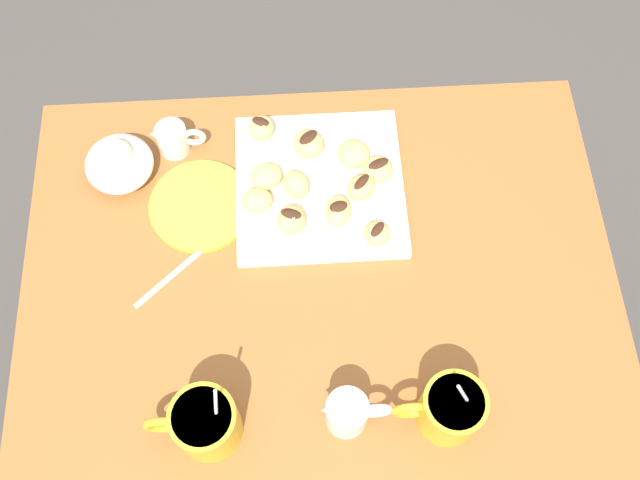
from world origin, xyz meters
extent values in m
plane|color=#423D38|center=(0.00, 0.00, 0.00)|extent=(8.00, 8.00, 0.00)
cube|color=#935628|center=(0.00, 0.00, 0.68)|extent=(0.93, 0.69, 0.04)
cube|color=#935628|center=(-0.41, -0.28, 0.33)|extent=(0.07, 0.07, 0.67)
cube|color=#935628|center=(0.41, -0.28, 0.33)|extent=(0.07, 0.07, 0.67)
cube|color=#935628|center=(-0.41, 0.28, 0.33)|extent=(0.07, 0.07, 0.67)
cube|color=silver|center=(-0.01, -0.15, 0.71)|extent=(0.27, 0.27, 0.02)
cylinder|color=gold|center=(-0.17, 0.24, 0.75)|extent=(0.09, 0.09, 0.09)
torus|color=gold|center=(-0.11, 0.24, 0.75)|extent=(0.06, 0.01, 0.06)
cylinder|color=#331E11|center=(-0.17, 0.24, 0.79)|extent=(0.08, 0.08, 0.01)
cylinder|color=silver|center=(-0.19, 0.24, 0.78)|extent=(0.05, 0.02, 0.12)
cylinder|color=gold|center=(0.17, 0.24, 0.75)|extent=(0.09, 0.09, 0.09)
torus|color=gold|center=(0.23, 0.24, 0.75)|extent=(0.06, 0.01, 0.06)
cylinder|color=#331E11|center=(0.17, 0.24, 0.79)|extent=(0.08, 0.08, 0.01)
cylinder|color=silver|center=(0.15, 0.24, 0.79)|extent=(0.02, 0.05, 0.12)
cylinder|color=silver|center=(-0.02, 0.23, 0.74)|extent=(0.06, 0.06, 0.07)
cone|color=silver|center=(0.00, 0.23, 0.76)|extent=(0.02, 0.02, 0.02)
torus|color=silver|center=(-0.06, 0.23, 0.74)|extent=(0.05, 0.01, 0.05)
cylinder|color=white|center=(-0.02, 0.23, 0.77)|extent=(0.05, 0.05, 0.01)
ellipsoid|color=silver|center=(0.32, -0.20, 0.73)|extent=(0.11, 0.11, 0.06)
sphere|color=#F4E5B2|center=(0.32, -0.20, 0.76)|extent=(0.06, 0.06, 0.06)
ellipsoid|color=green|center=(0.33, -0.20, 0.77)|extent=(0.02, 0.03, 0.01)
cylinder|color=silver|center=(0.23, -0.24, 0.73)|extent=(0.05, 0.05, 0.05)
cone|color=silver|center=(0.26, -0.24, 0.75)|extent=(0.02, 0.02, 0.02)
torus|color=silver|center=(0.20, -0.24, 0.73)|extent=(0.04, 0.01, 0.04)
cylinder|color=#381E11|center=(0.23, -0.24, 0.75)|extent=(0.04, 0.04, 0.01)
cylinder|color=#9EC633|center=(0.19, -0.13, 0.71)|extent=(0.17, 0.17, 0.01)
cube|color=silver|center=(0.23, -0.01, 0.71)|extent=(0.12, 0.11, 0.00)
ellipsoid|color=silver|center=(0.17, -0.06, 0.71)|extent=(0.03, 0.02, 0.01)
ellipsoid|color=#E5B260|center=(0.09, -0.12, 0.73)|extent=(0.05, 0.05, 0.03)
ellipsoid|color=#E5B260|center=(-0.07, -0.19, 0.73)|extent=(0.06, 0.06, 0.03)
ellipsoid|color=#E5B260|center=(0.01, -0.22, 0.74)|extent=(0.07, 0.07, 0.04)
ellipsoid|color=#381E11|center=(0.01, -0.22, 0.76)|extent=(0.04, 0.04, 0.00)
ellipsoid|color=#E5B260|center=(-0.04, -0.09, 0.73)|extent=(0.05, 0.06, 0.03)
ellipsoid|color=#381E11|center=(-0.04, -0.09, 0.75)|extent=(0.03, 0.03, 0.00)
ellipsoid|color=#E5B260|center=(0.08, -0.16, 0.73)|extent=(0.07, 0.07, 0.03)
ellipsoid|color=#E5B260|center=(0.08, -0.25, 0.74)|extent=(0.06, 0.06, 0.04)
ellipsoid|color=#381E11|center=(0.08, -0.25, 0.76)|extent=(0.03, 0.03, 0.00)
ellipsoid|color=#E5B260|center=(-0.09, -0.05, 0.73)|extent=(0.06, 0.06, 0.03)
ellipsoid|color=#381E11|center=(-0.09, -0.05, 0.75)|extent=(0.03, 0.03, 0.00)
ellipsoid|color=#E5B260|center=(-0.07, -0.13, 0.74)|extent=(0.06, 0.06, 0.04)
ellipsoid|color=#381E11|center=(-0.07, -0.13, 0.76)|extent=(0.03, 0.03, 0.00)
ellipsoid|color=#E5B260|center=(0.04, -0.08, 0.74)|extent=(0.05, 0.06, 0.04)
ellipsoid|color=#381E11|center=(0.04, -0.08, 0.76)|extent=(0.04, 0.03, 0.00)
ellipsoid|color=#E5B260|center=(0.03, -0.14, 0.74)|extent=(0.06, 0.06, 0.04)
ellipsoid|color=#E5B260|center=(-0.11, -0.16, 0.73)|extent=(0.06, 0.06, 0.03)
ellipsoid|color=#381E11|center=(-0.11, -0.16, 0.75)|extent=(0.04, 0.03, 0.00)
camera|label=1|loc=(0.02, 0.44, 1.76)|focal=40.84mm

